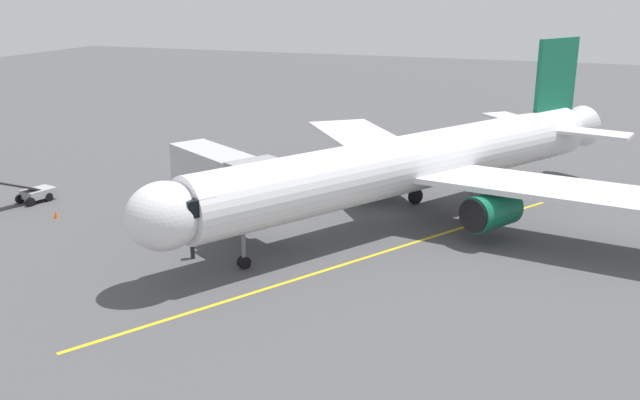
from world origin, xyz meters
TOP-DOWN VIEW (x-y plane):
  - ground_plane at (0.00, 0.00)m, footprint 220.00×220.00m
  - apron_lead_in_line at (-1.15, 6.17)m, footprint 21.03×34.27m
  - airplane at (-1.30, -0.07)m, footprint 30.56×36.15m
  - jet_bridge at (9.16, 6.76)m, footprint 10.71×7.89m
  - ground_crew_marshaller at (9.37, 11.40)m, footprint 0.44×0.47m
  - belt_loader_near_nose at (26.01, 5.62)m, footprint 2.27×4.73m
  - safety_cone_nose_left at (22.01, 8.14)m, footprint 0.32×0.32m
  - safety_cone_nose_right at (15.39, 1.74)m, footprint 0.32×0.32m
  - safety_cone_wing_port at (15.42, 7.04)m, footprint 0.32×0.32m

SIDE VIEW (x-z plane):
  - ground_plane at x=0.00m, z-range 0.00..0.00m
  - apron_lead_in_line at x=-1.15m, z-range 0.00..0.01m
  - safety_cone_nose_left at x=22.01m, z-range 0.00..0.55m
  - safety_cone_nose_right at x=15.39m, z-range 0.00..0.55m
  - safety_cone_wing_port at x=15.42m, z-range 0.00..0.55m
  - belt_loader_near_nose at x=26.01m, z-range -0.45..1.88m
  - ground_crew_marshaller at x=9.37m, z-range 0.03..1.74m
  - jet_bridge at x=9.16m, z-range 1.06..6.46m
  - airplane at x=-1.30m, z-range -1.75..9.75m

